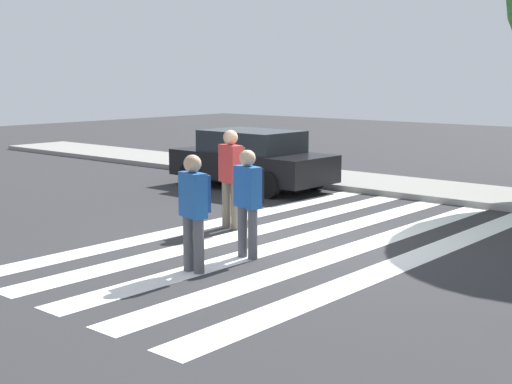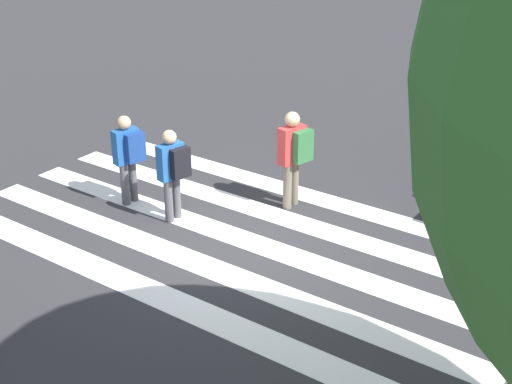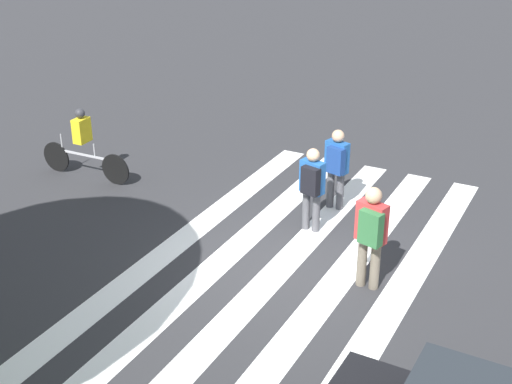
{
  "view_description": "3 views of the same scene",
  "coord_description": "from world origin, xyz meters",
  "views": [
    {
      "loc": [
        7.34,
        -9.61,
        2.84
      ],
      "look_at": [
        -0.3,
        -0.76,
        0.92
      ],
      "focal_mm": 50.0,
      "sensor_mm": 36.0,
      "label": 1
    },
    {
      "loc": [
        8.61,
        6.38,
        5.97
      ],
      "look_at": [
        -0.07,
        0.25,
        0.93
      ],
      "focal_mm": 50.0,
      "sensor_mm": 36.0,
      "label": 2
    },
    {
      "loc": [
        -4.7,
        10.03,
        6.63
      ],
      "look_at": [
        0.83,
        -0.5,
        1.05
      ],
      "focal_mm": 50.0,
      "sensor_mm": 36.0,
      "label": 3
    }
  ],
  "objects": [
    {
      "name": "pedestrian_adult_tall_backpack",
      "position": [
        0.11,
        -1.4,
        1.0
      ],
      "size": [
        0.51,
        0.46,
        1.71
      ],
      "rotation": [
        0.0,
        0.0,
        2.91
      ],
      "color": "#4C4C51",
      "rests_on": "ground_plane"
    },
    {
      "name": "pedestrian_child_with_backpack",
      "position": [
        -1.57,
        0.03,
        1.08
      ],
      "size": [
        0.56,
        0.52,
        1.85
      ],
      "rotation": [
        0.0,
        0.0,
        2.87
      ],
      "color": "#6B6051",
      "rests_on": "ground_plane"
    },
    {
      "name": "pedestrian_adult_blue_shirt",
      "position": [
        0.06,
        -2.53,
        1.01
      ],
      "size": [
        0.52,
        0.48,
        1.73
      ],
      "rotation": [
        0.0,
        0.0,
        2.88
      ],
      "color": "#4C4C51",
      "rests_on": "ground_plane"
    },
    {
      "name": "ground_plane",
      "position": [
        0.0,
        0.0,
        0.0
      ],
      "size": [
        60.0,
        60.0,
        0.0
      ],
      "primitive_type": "plane",
      "color": "#2D2D30"
    },
    {
      "name": "crosswalk_stripes",
      "position": [
        -0.0,
        0.0,
        0.0
      ],
      "size": [
        4.79,
        10.0,
        0.01
      ],
      "color": "white",
      "rests_on": "ground_plane"
    }
  ]
}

